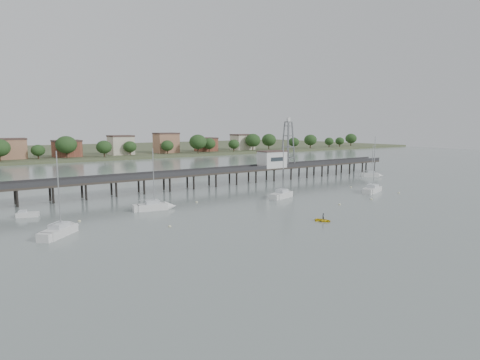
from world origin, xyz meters
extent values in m
plane|color=slate|center=(0.00, 0.00, 0.00)|extent=(500.00, 500.00, 0.00)
cube|color=#2D2823|center=(0.00, 60.00, 3.75)|extent=(150.00, 5.00, 0.50)
cube|color=#333335|center=(0.00, 57.60, 4.55)|extent=(150.00, 0.12, 1.10)
cube|color=#333335|center=(0.00, 62.40, 4.55)|extent=(150.00, 0.12, 1.10)
cylinder|color=black|center=(0.00, 58.10, 1.80)|extent=(0.50, 0.50, 4.40)
cylinder|color=black|center=(0.00, 61.90, 1.80)|extent=(0.50, 0.50, 4.40)
cylinder|color=black|center=(73.00, 58.10, 1.80)|extent=(0.50, 0.50, 4.40)
cylinder|color=black|center=(73.00, 61.90, 1.80)|extent=(0.50, 0.50, 4.40)
cube|color=silver|center=(25.00, 60.00, 6.50)|extent=(8.00, 5.00, 5.00)
cube|color=#4C3833|center=(25.00, 60.00, 9.15)|extent=(8.40, 5.40, 0.30)
cube|color=slate|center=(31.50, 60.00, 18.15)|extent=(1.80, 1.80, 0.30)
cube|color=silver|center=(31.50, 60.00, 18.90)|extent=(0.90, 0.90, 1.20)
cube|color=silver|center=(-23.11, 39.03, 0.48)|extent=(6.25, 3.26, 1.65)
cone|color=silver|center=(-19.44, 38.42, 0.48)|extent=(2.82, 2.69, 2.31)
cube|color=silver|center=(-23.11, 39.03, 1.65)|extent=(2.91, 2.26, 0.75)
cylinder|color=#A5A8AA|center=(-22.70, 38.96, 6.88)|extent=(0.18, 0.18, 11.15)
cylinder|color=#A5A8AA|center=(-24.09, 39.19, 2.20)|extent=(3.44, 0.69, 0.12)
cube|color=silver|center=(7.59, 34.84, 0.48)|extent=(6.78, 4.39, 1.65)
cone|color=silver|center=(11.32, 36.13, 0.48)|extent=(3.29, 3.19, 2.46)
cube|color=silver|center=(7.59, 34.84, 1.65)|extent=(3.30, 2.78, 0.75)
cylinder|color=#A5A8AA|center=(8.00, 34.98, 7.23)|extent=(0.18, 0.18, 11.86)
cylinder|color=#A5A8AA|center=(6.59, 34.49, 2.20)|extent=(3.53, 1.32, 0.12)
cube|color=silver|center=(-42.41, 29.14, 0.48)|extent=(6.20, 6.18, 1.65)
cone|color=silver|center=(-39.61, 31.91, 0.48)|extent=(3.59, 3.59, 2.45)
cube|color=silver|center=(-42.41, 29.14, 1.65)|extent=(3.37, 3.37, 0.75)
cylinder|color=#A5A8AA|center=(-42.10, 29.44, 7.21)|extent=(0.18, 0.18, 11.82)
cylinder|color=#A5A8AA|center=(-43.15, 28.40, 2.20)|extent=(2.70, 2.67, 0.12)
cube|color=silver|center=(32.02, 27.82, 0.48)|extent=(7.40, 4.74, 1.65)
cone|color=silver|center=(36.12, 29.19, 0.48)|extent=(3.58, 3.46, 2.69)
cube|color=silver|center=(32.02, 27.82, 1.65)|extent=(3.59, 3.01, 0.75)
cylinder|color=#A5A8AA|center=(32.48, 27.97, 7.78)|extent=(0.18, 0.18, 12.95)
cylinder|color=#A5A8AA|center=(30.93, 27.46, 2.20)|extent=(3.86, 1.39, 0.12)
cube|color=silver|center=(57.74, 47.98, 0.48)|extent=(4.96, 4.61, 1.65)
cone|color=silver|center=(60.06, 46.01, 0.48)|extent=(2.78, 2.77, 1.90)
cube|color=silver|center=(57.74, 47.98, 1.65)|extent=(2.64, 2.57, 0.75)
cylinder|color=#A5A8AA|center=(57.99, 47.76, 5.88)|extent=(0.18, 0.18, 9.16)
cylinder|color=#A5A8AA|center=(57.11, 48.51, 2.20)|extent=(2.25, 1.94, 0.12)
cube|color=silver|center=(-44.70, 46.46, 0.36)|extent=(4.06, 2.77, 1.04)
cube|color=silver|center=(-45.48, 46.75, 0.99)|extent=(1.61, 1.61, 0.63)
imported|color=yellow|center=(-1.80, 12.63, 0.00)|extent=(2.17, 1.37, 2.94)
imported|color=black|center=(-1.80, 12.63, 0.00)|extent=(0.80, 1.29, 0.29)
ellipsoid|color=beige|center=(12.35, 21.29, 0.08)|extent=(0.56, 0.56, 0.39)
ellipsoid|color=beige|center=(36.29, 23.02, 0.08)|extent=(0.56, 0.56, 0.39)
ellipsoid|color=beige|center=(-11.84, 41.13, 0.08)|extent=(0.56, 0.56, 0.39)
ellipsoid|color=beige|center=(-37.63, 37.22, 0.08)|extent=(0.56, 0.56, 0.39)
ellipsoid|color=beige|center=(33.88, 36.29, 0.08)|extent=(0.56, 0.56, 0.39)
ellipsoid|color=beige|center=(-26.00, 24.53, 0.08)|extent=(0.56, 0.56, 0.39)
ellipsoid|color=beige|center=(23.14, 21.31, 0.08)|extent=(0.56, 0.56, 0.39)
cube|color=#475133|center=(0.00, 245.00, 0.50)|extent=(500.00, 170.00, 1.40)
cube|color=brown|center=(-35.00, 183.00, 5.70)|extent=(13.00, 10.50, 9.00)
cube|color=brown|center=(-10.00, 183.00, 5.70)|extent=(13.00, 10.50, 9.00)
cube|color=brown|center=(18.00, 183.00, 5.70)|extent=(13.00, 10.50, 9.00)
cube|color=brown|center=(45.00, 183.00, 5.70)|extent=(13.00, 10.50, 9.00)
cube|color=brown|center=(72.00, 183.00, 5.70)|extent=(13.00, 10.50, 9.00)
cube|color=brown|center=(100.00, 183.00, 5.70)|extent=(13.00, 10.50, 9.00)
ellipsoid|color=#173919|center=(0.00, 171.00, 6.00)|extent=(8.00, 8.00, 6.80)
ellipsoid|color=#173919|center=(120.00, 171.00, 6.00)|extent=(8.00, 8.00, 6.80)
camera|label=1|loc=(-53.67, -36.40, 16.87)|focal=30.00mm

